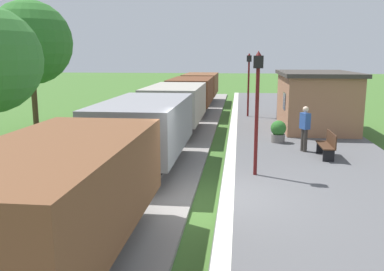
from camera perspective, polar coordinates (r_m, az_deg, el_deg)
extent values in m
plane|color=#3D6628|center=(10.88, 2.72, -9.52)|extent=(160.00, 160.00, 0.00)
cube|color=#565659|center=(11.11, 19.64, -9.04)|extent=(6.00, 60.00, 0.25)
cube|color=silver|center=(10.78, 4.88, -8.32)|extent=(0.36, 60.00, 0.01)
cube|color=gray|center=(11.26, -9.70, -8.63)|extent=(3.80, 60.00, 0.12)
cube|color=slate|center=(11.04, -6.09, -8.21)|extent=(0.07, 60.00, 0.14)
cube|color=slate|center=(11.44, -13.22, -7.77)|extent=(0.07, 60.00, 0.14)
cube|color=brown|center=(7.46, -18.11, -6.99)|extent=(2.50, 5.60, 1.60)
cube|color=black|center=(7.68, -17.81, -11.61)|extent=(2.10, 5.15, 0.50)
cylinder|color=black|center=(9.31, -13.18, -8.96)|extent=(1.56, 0.84, 0.84)
cylinder|color=black|center=(10.28, -11.08, -5.50)|extent=(0.20, 0.30, 0.20)
cube|color=gray|center=(13.57, -6.56, 1.47)|extent=(2.50, 5.60, 1.60)
cube|color=black|center=(13.69, -6.50, -1.22)|extent=(2.10, 5.15, 0.50)
cylinder|color=black|center=(15.45, -5.00, -0.73)|extent=(1.56, 0.84, 0.84)
cylinder|color=black|center=(12.06, -8.39, -4.17)|extent=(1.56, 0.84, 0.84)
cylinder|color=black|center=(16.52, -4.21, 0.94)|extent=(0.20, 0.30, 0.20)
cylinder|color=black|center=(10.92, -9.98, -4.47)|extent=(0.20, 0.30, 0.20)
cube|color=gray|center=(19.99, -2.30, 4.60)|extent=(2.50, 5.60, 1.60)
cube|color=black|center=(20.07, -2.28, 2.75)|extent=(2.10, 5.15, 0.50)
cylinder|color=black|center=(21.86, -1.56, 2.78)|extent=(1.56, 0.84, 0.84)
cylinder|color=black|center=(18.37, -3.13, 1.18)|extent=(1.56, 0.84, 0.84)
cylinder|color=black|center=(22.97, -1.16, 3.81)|extent=(0.20, 0.30, 0.20)
cylinder|color=black|center=(17.20, -3.78, 1.34)|extent=(0.20, 0.30, 0.20)
cube|color=brown|center=(26.50, -0.10, 6.19)|extent=(2.50, 5.60, 1.60)
cube|color=black|center=(26.56, -0.10, 4.79)|extent=(2.10, 5.15, 0.50)
cylinder|color=black|center=(28.36, 0.32, 4.68)|extent=(1.56, 0.84, 0.84)
cylinder|color=black|center=(24.82, -0.58, 3.77)|extent=(1.56, 0.84, 0.84)
cylinder|color=black|center=(29.48, 0.56, 5.41)|extent=(0.20, 0.30, 0.20)
cylinder|color=black|center=(23.65, -0.93, 4.02)|extent=(0.20, 0.30, 0.20)
cube|color=brown|center=(33.05, 1.23, 7.15)|extent=(2.50, 5.60, 1.60)
cube|color=black|center=(33.10, 1.23, 6.02)|extent=(2.10, 5.15, 0.50)
cylinder|color=black|center=(34.90, 1.50, 5.87)|extent=(1.56, 0.84, 0.84)
cylinder|color=black|center=(31.34, 0.92, 5.29)|extent=(1.56, 0.84, 0.84)
cylinder|color=black|center=(36.02, 1.66, 6.43)|extent=(0.20, 0.30, 0.20)
cylinder|color=black|center=(30.17, 0.70, 5.54)|extent=(0.20, 0.30, 0.20)
cube|color=#9E6B4C|center=(21.40, 16.64, 4.49)|extent=(3.20, 5.50, 2.60)
cube|color=#3D3833|center=(21.29, 16.84, 8.20)|extent=(3.50, 5.80, 0.18)
cube|color=black|center=(20.07, 12.65, 4.65)|extent=(0.03, 0.90, 0.80)
cube|color=#422819|center=(15.32, 17.97, -1.30)|extent=(0.42, 1.50, 0.04)
cube|color=#422819|center=(15.31, 18.72, -0.41)|extent=(0.04, 1.50, 0.45)
cube|color=black|center=(14.79, 18.36, -2.66)|extent=(0.38, 0.06, 0.42)
cube|color=black|center=(15.94, 17.50, -1.65)|extent=(0.38, 0.06, 0.42)
cube|color=#422819|center=(25.63, 13.40, 3.72)|extent=(0.42, 1.50, 0.04)
cube|color=#422819|center=(25.62, 13.85, 4.25)|extent=(0.04, 1.50, 0.45)
cube|color=black|center=(25.07, 13.53, 3.03)|extent=(0.38, 0.06, 0.42)
cube|color=black|center=(26.25, 13.23, 3.39)|extent=(0.38, 0.06, 0.42)
cylinder|color=#38332D|center=(16.01, 15.40, -0.67)|extent=(0.15, 0.15, 0.86)
cylinder|color=#38332D|center=(16.13, 15.08, -0.57)|extent=(0.15, 0.15, 0.86)
cube|color=#2D5199|center=(15.94, 15.37, 1.95)|extent=(0.38, 0.45, 0.60)
sphere|color=beige|center=(15.88, 15.45, 3.52)|extent=(0.22, 0.22, 0.22)
cylinder|color=slate|center=(17.55, 11.81, -0.37)|extent=(0.56, 0.56, 0.34)
sphere|color=#2D6B28|center=(17.47, 11.86, 1.00)|extent=(0.64, 0.64, 0.64)
cylinder|color=#591414|center=(12.39, 8.91, 1.76)|extent=(0.11, 0.11, 3.20)
cube|color=black|center=(12.23, 9.16, 10.02)|extent=(0.28, 0.28, 0.36)
sphere|color=#F2E5BF|center=(12.23, 9.16, 10.02)|extent=(0.20, 0.20, 0.20)
cone|color=#591414|center=(12.23, 9.19, 11.14)|extent=(0.20, 0.20, 0.16)
cylinder|color=#591414|center=(24.61, 7.80, 6.34)|extent=(0.11, 0.11, 3.20)
cube|color=black|center=(24.53, 7.91, 10.49)|extent=(0.28, 0.28, 0.36)
sphere|color=#F2E5BF|center=(24.53, 7.91, 10.49)|extent=(0.20, 0.20, 0.20)
cone|color=#591414|center=(24.53, 7.92, 11.05)|extent=(0.20, 0.20, 0.16)
cylinder|color=#4C3823|center=(22.67, -20.92, 4.29)|extent=(0.28, 0.28, 2.88)
sphere|color=#2D6B28|center=(22.55, -21.45, 11.87)|extent=(4.16, 4.16, 4.16)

